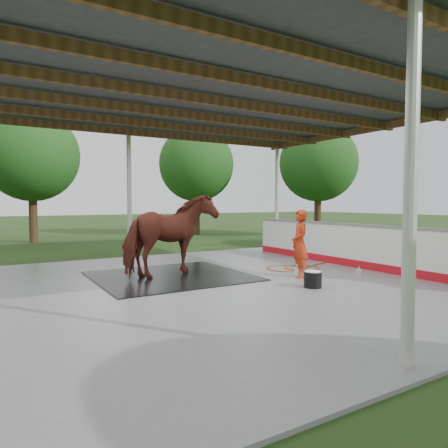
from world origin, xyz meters
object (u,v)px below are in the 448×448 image
dasher_board (355,247)px  handler (300,243)px  wash_bucket (313,279)px  horse (171,235)px

dasher_board → handler: (-2.23, -0.36, 0.23)m
dasher_board → wash_bucket: dasher_board is taller
dasher_board → handler: 2.27m
horse → wash_bucket: size_ratio=6.27×
horse → wash_bucket: horse is taller
dasher_board → wash_bucket: (-2.75, -1.34, -0.37)m
horse → dasher_board: bearing=-120.8°
handler → wash_bucket: handler is taller
horse → wash_bucket: (1.98, -2.56, -0.80)m
handler → horse: bearing=-99.7°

